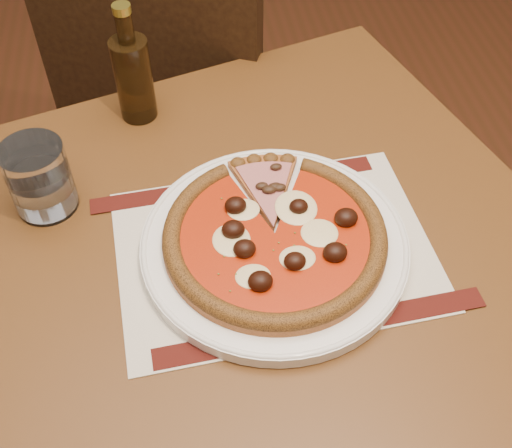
{
  "coord_description": "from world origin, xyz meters",
  "views": [
    {
      "loc": [
        0.16,
        -1.09,
        1.41
      ],
      "look_at": [
        0.24,
        -0.55,
        0.78
      ],
      "focal_mm": 45.0,
      "sensor_mm": 36.0,
      "label": 1
    }
  ],
  "objects": [
    {
      "name": "table",
      "position": [
        0.24,
        -0.57,
        0.65
      ],
      "size": [
        0.99,
        0.99,
        0.75
      ],
      "rotation": [
        0.0,
        0.0,
        0.29
      ],
      "color": "brown",
      "rests_on": "ground"
    },
    {
      "name": "chair_far",
      "position": [
        0.15,
        0.05,
        0.53
      ],
      "size": [
        0.58,
        0.58,
        0.92
      ],
      "rotation": [
        0.0,
        0.0,
        2.72
      ],
      "color": "black",
      "rests_on": "ground"
    },
    {
      "name": "placemat",
      "position": [
        0.26,
        -0.57,
        0.75
      ],
      "size": [
        0.43,
        0.32,
        0.0
      ],
      "primitive_type": "cube",
      "rotation": [
        0.0,
        0.0,
        0.07
      ],
      "color": "beige",
      "rests_on": "table"
    },
    {
      "name": "plate",
      "position": [
        0.26,
        -0.57,
        0.76
      ],
      "size": [
        0.35,
        0.35,
        0.02
      ],
      "primitive_type": "cylinder",
      "color": "white",
      "rests_on": "placemat"
    },
    {
      "name": "pizza",
      "position": [
        0.26,
        -0.58,
        0.78
      ],
      "size": [
        0.29,
        0.29,
        0.04
      ],
      "color": "#AB6029",
      "rests_on": "plate"
    },
    {
      "name": "ham_slice",
      "position": [
        0.26,
        -0.49,
        0.78
      ],
      "size": [
        0.1,
        0.14,
        0.02
      ],
      "rotation": [
        0.0,
        0.0,
        1.52
      ],
      "color": "#AB6029",
      "rests_on": "plate"
    },
    {
      "name": "water_glass",
      "position": [
        -0.04,
        -0.45,
        0.8
      ],
      "size": [
        0.1,
        0.1,
        0.1
      ],
      "primitive_type": "cylinder",
      "rotation": [
        0.0,
        0.0,
        0.16
      ],
      "color": "white",
      "rests_on": "table"
    },
    {
      "name": "bottle",
      "position": [
        0.09,
        -0.27,
        0.83
      ],
      "size": [
        0.06,
        0.06,
        0.19
      ],
      "color": "#301E0C",
      "rests_on": "table"
    }
  ]
}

